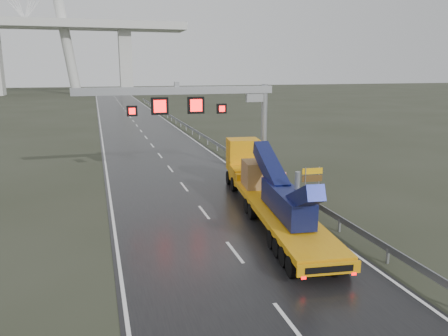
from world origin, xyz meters
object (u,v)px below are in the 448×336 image
object	(u,v)px
exit_sign_pair	(312,178)
striped_barrier	(281,180)
sign_gantry	(205,106)
heavy_haul_truck	(264,184)

from	to	relation	value
exit_sign_pair	striped_barrier	size ratio (longest dim) A/B	2.09
exit_sign_pair	striped_barrier	bearing A→B (deg)	100.85
sign_gantry	heavy_haul_truck	xyz separation A→B (m)	(1.61, -8.19, -4.05)
heavy_haul_truck	striped_barrier	bearing A→B (deg)	61.34
sign_gantry	exit_sign_pair	xyz separation A→B (m)	(5.00, -7.91, -4.01)
exit_sign_pair	heavy_haul_truck	bearing A→B (deg)	-170.04
exit_sign_pair	striped_barrier	world-z (taller)	exit_sign_pair
exit_sign_pair	striped_barrier	distance (m)	4.08
sign_gantry	exit_sign_pair	bearing A→B (deg)	-57.74
heavy_haul_truck	exit_sign_pair	world-z (taller)	heavy_haul_truck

